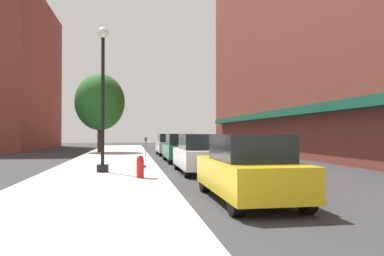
# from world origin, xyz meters

# --- Properties ---
(ground_plane) EXTENTS (90.00, 90.00, 0.00)m
(ground_plane) POSITION_xyz_m (4.00, 18.00, 0.00)
(ground_plane) COLOR #2D2D30
(sidewalk_slab) EXTENTS (4.80, 50.00, 0.12)m
(sidewalk_slab) POSITION_xyz_m (0.00, 19.00, 0.06)
(sidewalk_slab) COLOR #B7B2A8
(sidewalk_slab) RESTS_ON ground
(building_far_background) EXTENTS (6.80, 18.00, 16.00)m
(building_far_background) POSITION_xyz_m (-11.01, 37.00, 7.98)
(building_far_background) COLOR brown
(building_far_background) RESTS_ON ground
(lamppost) EXTENTS (0.48, 0.48, 5.90)m
(lamppost) POSITION_xyz_m (-0.02, 10.50, 3.20)
(lamppost) COLOR black
(lamppost) RESTS_ON sidewalk_slab
(fire_hydrant) EXTENTS (0.33, 0.26, 0.79)m
(fire_hydrant) POSITION_xyz_m (1.44, 8.27, 0.52)
(fire_hydrant) COLOR red
(fire_hydrant) RESTS_ON sidewalk_slab
(parking_meter_near) EXTENTS (0.14, 0.09, 1.31)m
(parking_meter_near) POSITION_xyz_m (2.05, 19.43, 0.95)
(parking_meter_near) COLOR slate
(parking_meter_near) RESTS_ON sidewalk_slab
(tree_near) EXTENTS (4.12, 4.12, 6.57)m
(tree_near) POSITION_xyz_m (-1.49, 26.93, 4.31)
(tree_near) COLOR #422D1E
(tree_near) RESTS_ON sidewalk_slab
(car_yellow) EXTENTS (1.80, 4.30, 1.66)m
(car_yellow) POSITION_xyz_m (4.00, 3.96, 0.81)
(car_yellow) COLOR black
(car_yellow) RESTS_ON ground
(car_white) EXTENTS (1.80, 4.30, 1.66)m
(car_white) POSITION_xyz_m (4.00, 10.55, 0.81)
(car_white) COLOR black
(car_white) RESTS_ON ground
(car_green) EXTENTS (1.80, 4.30, 1.66)m
(car_green) POSITION_xyz_m (4.00, 16.77, 0.81)
(car_green) COLOR black
(car_green) RESTS_ON ground
(car_silver) EXTENTS (1.80, 4.30, 1.66)m
(car_silver) POSITION_xyz_m (4.00, 23.67, 0.81)
(car_silver) COLOR black
(car_silver) RESTS_ON ground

